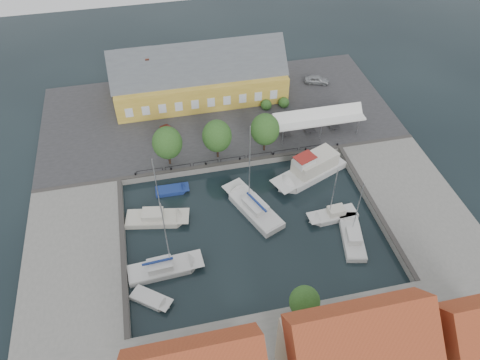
% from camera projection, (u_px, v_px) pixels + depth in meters
% --- Properties ---
extents(ground, '(140.00, 140.00, 0.00)m').
position_uv_depth(ground, '(250.00, 219.00, 61.06)').
color(ground, black).
rests_on(ground, ground).
extents(north_quay, '(56.00, 26.00, 1.00)m').
position_uv_depth(north_quay, '(218.00, 114.00, 76.85)').
color(north_quay, '#2D2D30').
rests_on(north_quay, ground).
extents(west_quay, '(12.00, 24.00, 1.00)m').
position_uv_depth(west_quay, '(75.00, 259.00, 55.90)').
color(west_quay, slate).
rests_on(west_quay, ground).
extents(east_quay, '(12.00, 24.00, 1.00)m').
position_uv_depth(east_quay, '(413.00, 201.00, 62.72)').
color(east_quay, slate).
rests_on(east_quay, ground).
extents(quay_edge_fittings, '(56.00, 24.72, 0.40)m').
position_uv_depth(quay_edge_fittings, '(242.00, 189.00, 63.66)').
color(quay_edge_fittings, '#383533').
rests_on(quay_edge_fittings, north_quay).
extents(warehouse, '(28.56, 14.00, 9.55)m').
position_uv_depth(warehouse, '(196.00, 78.00, 77.47)').
color(warehouse, gold).
rests_on(warehouse, north_quay).
extents(tent_canopy, '(14.00, 4.00, 2.83)m').
position_uv_depth(tent_canopy, '(318.00, 118.00, 70.84)').
color(tent_canopy, white).
rests_on(tent_canopy, north_quay).
extents(quay_trees, '(18.20, 4.20, 6.30)m').
position_uv_depth(quay_trees, '(217.00, 136.00, 65.78)').
color(quay_trees, black).
rests_on(quay_trees, north_quay).
extents(car_silver, '(4.62, 3.06, 1.46)m').
position_uv_depth(car_silver, '(317.00, 80.00, 82.11)').
color(car_silver, '#9FA3A7').
rests_on(car_silver, north_quay).
extents(car_red, '(2.58, 3.91, 1.22)m').
position_uv_depth(car_red, '(169.00, 132.00, 71.62)').
color(car_red, maroon).
rests_on(car_red, north_quay).
extents(center_sailboat, '(6.78, 10.60, 14.00)m').
position_uv_depth(center_sailboat, '(254.00, 208.00, 61.96)').
color(center_sailboat, silver).
rests_on(center_sailboat, ground).
extents(trawler, '(11.95, 7.63, 5.00)m').
position_uv_depth(trawler, '(311.00, 170.00, 66.43)').
color(trawler, silver).
rests_on(trawler, ground).
extents(east_boat_b, '(6.79, 2.56, 9.34)m').
position_uv_depth(east_boat_b, '(333.00, 216.00, 61.15)').
color(east_boat_b, silver).
rests_on(east_boat_b, ground).
extents(east_boat_c, '(3.96, 7.87, 9.86)m').
position_uv_depth(east_boat_c, '(352.00, 239.00, 58.44)').
color(east_boat_c, silver).
rests_on(east_boat_c, ground).
extents(west_boat_b, '(8.55, 4.27, 11.25)m').
position_uv_depth(west_boat_b, '(156.00, 219.00, 60.75)').
color(west_boat_b, beige).
rests_on(west_boat_b, ground).
extents(west_boat_d, '(9.13, 3.24, 11.91)m').
position_uv_depth(west_boat_d, '(164.00, 269.00, 55.14)').
color(west_boat_d, silver).
rests_on(west_boat_d, ground).
extents(launch_sw, '(4.91, 4.36, 0.98)m').
position_uv_depth(launch_sw, '(151.00, 300.00, 52.38)').
color(launch_sw, silver).
rests_on(launch_sw, ground).
extents(launch_nw, '(4.73, 1.97, 0.88)m').
position_uv_depth(launch_nw, '(172.00, 191.00, 64.71)').
color(launch_nw, navy).
rests_on(launch_nw, ground).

